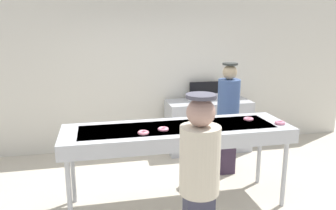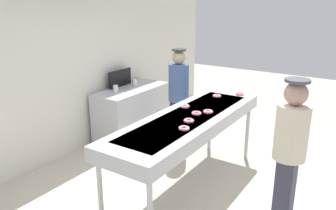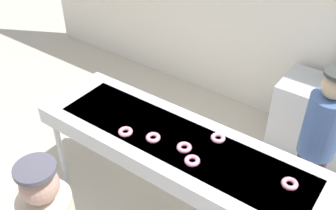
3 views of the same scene
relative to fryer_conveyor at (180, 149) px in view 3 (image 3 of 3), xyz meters
name	(u,v)px [view 3 (image 3 of 3)]	position (x,y,z in m)	size (l,w,h in m)	color
back_wall	(287,15)	(0.00, 2.21, 0.46)	(8.00, 0.12, 2.80)	silver
fryer_conveyor	(180,149)	(0.00, 0.00, 0.00)	(2.77, 0.81, 1.03)	#B7BABF
strawberry_donut_0	(184,147)	(0.08, -0.06, 0.11)	(0.13, 0.13, 0.04)	pink
strawberry_donut_1	(125,132)	(-0.45, -0.20, 0.11)	(0.13, 0.13, 0.04)	pink
strawberry_donut_2	(192,161)	(0.22, -0.16, 0.11)	(0.13, 0.13, 0.04)	pink
strawberry_donut_3	(153,138)	(-0.20, -0.12, 0.11)	(0.13, 0.13, 0.04)	pink
strawberry_donut_4	(290,184)	(0.96, 0.07, 0.11)	(0.13, 0.13, 0.04)	pink
strawberry_donut_6	(218,138)	(0.25, 0.21, 0.11)	(0.13, 0.13, 0.04)	pink
worker_baker	(317,144)	(0.96, 0.75, 0.01)	(0.32, 0.32, 1.70)	#36273C
paper_cup_0	(328,79)	(0.70, 1.86, 0.02)	(0.08, 0.08, 0.10)	white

